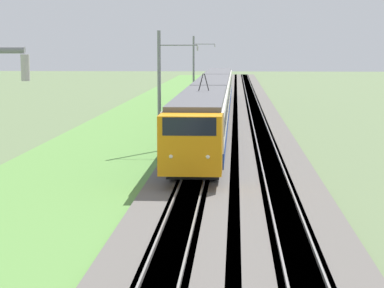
% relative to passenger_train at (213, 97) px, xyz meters
% --- Properties ---
extents(ballast_main, '(240.00, 4.40, 0.30)m').
position_rel_passenger_train_xyz_m(ballast_main, '(-11.63, 0.00, -2.18)').
color(ballast_main, '#605B56').
rests_on(ballast_main, ground).
extents(ballast_adjacent, '(240.00, 4.40, 0.30)m').
position_rel_passenger_train_xyz_m(ballast_adjacent, '(-11.63, -3.94, -2.18)').
color(ballast_adjacent, '#605B56').
rests_on(ballast_adjacent, ground).
extents(track_main, '(240.00, 1.57, 0.45)m').
position_rel_passenger_train_xyz_m(track_main, '(-11.63, 0.00, -2.17)').
color(track_main, '#4C4238').
rests_on(track_main, ground).
extents(track_adjacent, '(240.00, 1.57, 0.45)m').
position_rel_passenger_train_xyz_m(track_adjacent, '(-11.63, -3.94, -2.17)').
color(track_adjacent, '#4C4238').
rests_on(track_adjacent, ground).
extents(grass_verge, '(240.00, 9.96, 0.12)m').
position_rel_passenger_train_xyz_m(grass_verge, '(-11.63, 6.07, -2.27)').
color(grass_verge, '#5B8E42').
rests_on(grass_verge, ground).
extents(passenger_train, '(65.39, 2.95, 4.99)m').
position_rel_passenger_train_xyz_m(passenger_train, '(0.00, 0.00, 0.00)').
color(passenger_train, orange).
rests_on(passenger_train, ground).
extents(catenary_mast_mid, '(0.22, 2.56, 7.65)m').
position_rel_passenger_train_xyz_m(catenary_mast_mid, '(-18.45, 2.72, 1.63)').
color(catenary_mast_mid, slate).
rests_on(catenary_mast_mid, ground).
extents(catenary_mast_far, '(0.22, 2.56, 7.84)m').
position_rel_passenger_train_xyz_m(catenary_mast_far, '(19.77, 2.72, 1.73)').
color(catenary_mast_far, slate).
rests_on(catenary_mast_far, ground).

